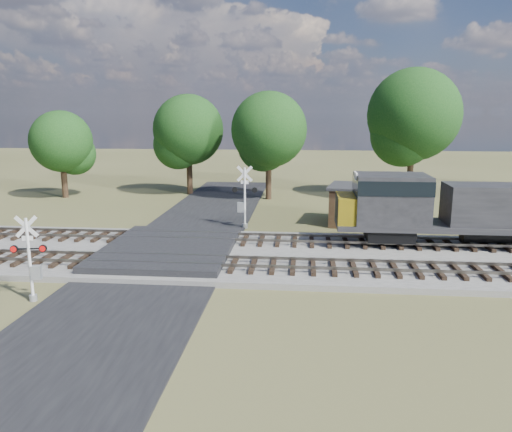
# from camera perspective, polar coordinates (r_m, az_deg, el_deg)

# --- Properties ---
(ground) EXTENTS (160.00, 160.00, 0.00)m
(ground) POSITION_cam_1_polar(r_m,az_deg,el_deg) (28.08, -10.14, -4.76)
(ground) COLOR #4F4F2A
(ground) RESTS_ON ground
(ballast_bed) EXTENTS (140.00, 10.00, 0.30)m
(ballast_bed) POSITION_cam_1_polar(r_m,az_deg,el_deg) (27.65, 10.61, -4.72)
(ballast_bed) COLOR gray
(ballast_bed) RESTS_ON ground
(road) EXTENTS (7.00, 60.00, 0.08)m
(road) POSITION_cam_1_polar(r_m,az_deg,el_deg) (28.07, -10.14, -4.69)
(road) COLOR black
(road) RESTS_ON ground
(crossing_panel) EXTENTS (7.00, 9.00, 0.62)m
(crossing_panel) POSITION_cam_1_polar(r_m,az_deg,el_deg) (28.46, -9.90, -3.87)
(crossing_panel) COLOR #262628
(crossing_panel) RESTS_ON ground
(track_near) EXTENTS (140.00, 2.60, 0.33)m
(track_near) POSITION_cam_1_polar(r_m,az_deg,el_deg) (25.42, -4.55, -5.41)
(track_near) COLOR black
(track_near) RESTS_ON ballast_bed
(track_far) EXTENTS (140.00, 2.60, 0.33)m
(track_far) POSITION_cam_1_polar(r_m,az_deg,el_deg) (30.17, -2.92, -2.61)
(track_far) COLOR black
(track_far) RESTS_ON ballast_bed
(crossing_signal_near) EXTENTS (1.50, 0.38, 3.74)m
(crossing_signal_near) POSITION_cam_1_polar(r_m,az_deg,el_deg) (23.15, -24.22, -5.23)
(crossing_signal_near) COLOR silver
(crossing_signal_near) RESTS_ON ground
(crossing_signal_far) EXTENTS (1.75, 0.38, 4.35)m
(crossing_signal_far) POSITION_cam_1_polar(r_m,az_deg,el_deg) (34.31, -1.44, 1.55)
(crossing_signal_far) COLOR silver
(crossing_signal_far) RESTS_ON ground
(equipment_shed) EXTENTS (4.86, 4.86, 2.82)m
(equipment_shed) POSITION_cam_1_polar(r_m,az_deg,el_deg) (36.36, 11.66, 1.28)
(equipment_shed) COLOR #43291C
(equipment_shed) RESTS_ON ground
(treeline) EXTENTS (84.00, 9.71, 11.81)m
(treeline) POSITION_cam_1_polar(r_m,az_deg,el_deg) (46.00, 6.43, 10.02)
(treeline) COLOR black
(treeline) RESTS_ON ground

